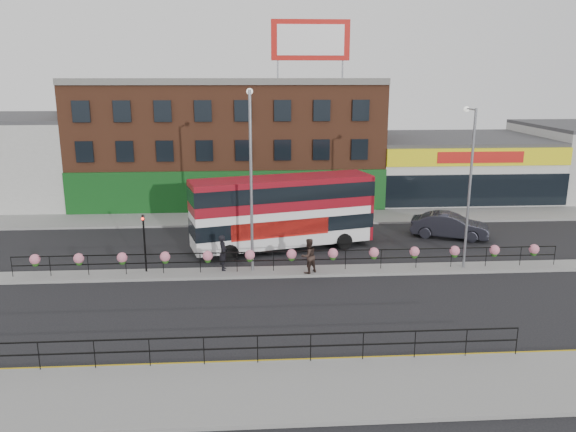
{
  "coord_description": "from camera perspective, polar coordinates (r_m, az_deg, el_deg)",
  "views": [
    {
      "loc": [
        -2.11,
        -29.26,
        10.7
      ],
      "look_at": [
        0.0,
        3.0,
        2.5
      ],
      "focal_mm": 35.0,
      "sensor_mm": 36.0,
      "label": 1
    }
  ],
  "objects": [
    {
      "name": "yellow_line_outer",
      "position": [
        22.24,
        2.24,
        -14.53
      ],
      "size": [
        60.0,
        0.1,
        0.01
      ],
      "primitive_type": "cube",
      "color": "gold",
      "rests_on": "ground"
    },
    {
      "name": "double_decker_bus",
      "position": [
        34.66,
        -0.51,
        1.07
      ],
      "size": [
        11.61,
        5.49,
        4.57
      ],
      "color": "white",
      "rests_on": "ground"
    },
    {
      "name": "lamp_column_west",
      "position": [
        30.08,
        -3.79,
        5.14
      ],
      "size": [
        0.35,
        1.72,
        9.81
      ],
      "color": "gray",
      "rests_on": "median"
    },
    {
      "name": "supermarket",
      "position": [
        53.01,
        16.34,
        4.92
      ],
      "size": [
        15.0,
        12.25,
        5.3
      ],
      "color": "silver",
      "rests_on": "ground"
    },
    {
      "name": "yellow_line_inner",
      "position": [
        22.4,
        2.19,
        -14.31
      ],
      "size": [
        60.0,
        0.1,
        0.01
      ],
      "primitive_type": "cube",
      "color": "gold",
      "rests_on": "ground"
    },
    {
      "name": "lamp_column_east",
      "position": [
        32.1,
        17.92,
        4.01
      ],
      "size": [
        0.32,
        1.55,
        8.84
      ],
      "color": "gray",
      "rests_on": "median"
    },
    {
      "name": "south_pavement",
      "position": [
        20.38,
        2.88,
        -17.21
      ],
      "size": [
        60.0,
        4.0,
        0.15
      ],
      "primitive_type": "cube",
      "color": "gray",
      "rests_on": "ground"
    },
    {
      "name": "pedestrian_b",
      "position": [
        30.54,
        2.09,
        -4.07
      ],
      "size": [
        1.6,
        1.58,
        1.93
      ],
      "primitive_type": "imported",
      "rotation": [
        0.0,
        0.0,
        3.71
      ],
      "color": "#31231E",
      "rests_on": "median"
    },
    {
      "name": "brick_building",
      "position": [
        49.57,
        -5.96,
        7.7
      ],
      "size": [
        25.0,
        12.21,
        10.3
      ],
      "color": "brown",
      "rests_on": "ground"
    },
    {
      "name": "north_pavement",
      "position": [
        42.66,
        -0.79,
        -0.19
      ],
      "size": [
        60.0,
        4.0,
        0.15
      ],
      "primitive_type": "cube",
      "color": "gray",
      "rests_on": "ground"
    },
    {
      "name": "billboard",
      "position": [
        44.56,
        2.31,
        17.41
      ],
      "size": [
        6.0,
        0.29,
        4.4
      ],
      "color": "red",
      "rests_on": "brick_building"
    },
    {
      "name": "south_railing",
      "position": [
        21.5,
        -3.12,
        -12.73
      ],
      "size": [
        20.04,
        0.05,
        1.12
      ],
      "color": "black",
      "rests_on": "south_pavement"
    },
    {
      "name": "median",
      "position": [
        31.2,
        0.36,
        -5.68
      ],
      "size": [
        60.0,
        1.6,
        0.15
      ],
      "primitive_type": "cube",
      "color": "gray",
      "rests_on": "ground"
    },
    {
      "name": "traffic_light_median",
      "position": [
        31.34,
        -14.44,
        -1.46
      ],
      "size": [
        0.15,
        0.28,
        3.65
      ],
      "color": "black",
      "rests_on": "median"
    },
    {
      "name": "pedestrian_a",
      "position": [
        31.18,
        -6.6,
        -3.72
      ],
      "size": [
        0.76,
        0.53,
        1.98
      ],
      "primitive_type": "imported",
      "rotation": [
        0.0,
        0.0,
        1.61
      ],
      "color": "black",
      "rests_on": "median"
    },
    {
      "name": "median_railing",
      "position": [
        30.89,
        0.36,
        -3.98
      ],
      "size": [
        30.04,
        0.56,
        1.23
      ],
      "color": "black",
      "rests_on": "median"
    },
    {
      "name": "ground",
      "position": [
        31.23,
        0.36,
        -5.81
      ],
      "size": [
        120.0,
        120.0,
        0.0
      ],
      "primitive_type": "plane",
      "color": "black",
      "rests_on": "ground"
    },
    {
      "name": "car",
      "position": [
        39.15,
        16.11,
        -0.94
      ],
      "size": [
        5.29,
        6.28,
        1.66
      ],
      "primitive_type": "imported",
      "rotation": [
        0.0,
        0.0,
        1.18
      ],
      "color": "#23242D",
      "rests_on": "ground"
    }
  ]
}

